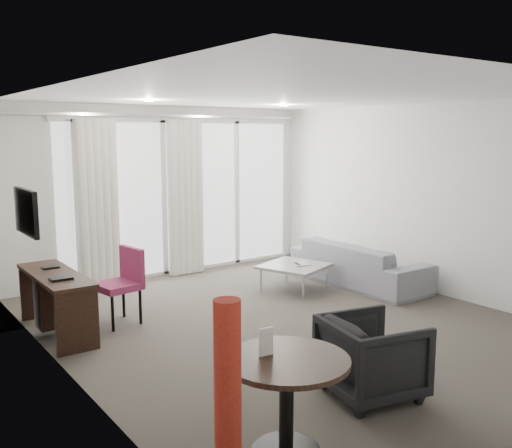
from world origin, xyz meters
TOP-DOWN VIEW (x-y plane):
  - floor at (0.00, 0.00)m, footprint 5.00×6.00m
  - ceiling at (0.00, 0.00)m, footprint 5.00×6.00m
  - wall_left at (-2.50, 0.00)m, footprint 0.00×6.00m
  - wall_right at (2.50, 0.00)m, footprint 0.00×6.00m
  - window_panel at (0.30, 2.98)m, footprint 4.00×0.02m
  - window_frame at (0.30, 2.97)m, footprint 4.10×0.06m
  - curtain_left at (-1.15, 2.82)m, footprint 0.60×0.20m
  - curtain_right at (0.25, 2.82)m, footprint 0.60×0.20m
  - curtain_track at (0.00, 2.82)m, footprint 4.80×0.04m
  - downlight_a at (-0.90, 1.60)m, footprint 0.12×0.12m
  - downlight_b at (1.20, 1.60)m, footprint 0.12×0.12m
  - desk at (-2.25, 1.22)m, footprint 0.45×1.45m
  - tv at (-2.46, 1.45)m, footprint 0.05×0.80m
  - desk_chair at (-1.58, 1.14)m, footprint 0.55×0.52m
  - round_table at (-1.69, -2.11)m, footprint 1.07×1.07m
  - menu_card at (-1.78, -1.99)m, footprint 0.11×0.03m
  - red_lamp at (-2.34, -2.37)m, footprint 0.29×0.29m
  - tub_armchair at (-0.57, -1.85)m, footprint 0.89×0.87m
  - coffee_table at (0.99, 1.06)m, footprint 1.05×1.05m
  - remote at (1.02, 1.04)m, footprint 0.10×0.18m
  - magazine at (1.07, 1.04)m, footprint 0.29×0.34m
  - sofa at (1.98, 0.76)m, footprint 0.84×2.14m
  - terrace_slab at (0.30, 4.50)m, footprint 5.60×3.00m
  - rattan_chair_a at (1.02, 4.90)m, footprint 0.71×0.71m
  - rattan_chair_b at (1.86, 4.77)m, footprint 0.57×0.57m
  - rattan_table at (1.48, 4.23)m, footprint 0.64×0.64m
  - balustrade at (0.30, 5.95)m, footprint 5.50×0.06m

SIDE VIEW (x-z plane):
  - terrace_slab at x=0.30m, z-range -0.12..0.00m
  - floor at x=0.00m, z-range 0.00..0.00m
  - coffee_table at x=0.99m, z-range 0.00..0.37m
  - rattan_table at x=1.48m, z-range 0.00..0.50m
  - sofa at x=1.98m, z-range 0.00..0.62m
  - desk at x=-2.25m, z-range 0.00..0.68m
  - tub_armchair at x=-0.57m, z-range 0.00..0.68m
  - round_table at x=-1.69m, z-range 0.00..0.69m
  - remote at x=1.02m, z-range 0.35..0.37m
  - magazine at x=1.07m, z-range 0.35..0.37m
  - rattan_chair_b at x=1.86m, z-range 0.00..0.75m
  - desk_chair at x=-1.58m, z-range 0.00..0.89m
  - rattan_chair_a at x=1.02m, z-range 0.00..0.89m
  - balustrade at x=0.30m, z-range -0.02..1.02m
  - red_lamp at x=-2.34m, z-range 0.00..1.27m
  - menu_card at x=-1.78m, z-range 0.62..0.82m
  - window_panel at x=0.30m, z-range 0.01..2.39m
  - curtain_left at x=-1.15m, z-range 0.01..2.39m
  - curtain_right at x=0.25m, z-range 0.01..2.39m
  - window_frame at x=0.30m, z-range -0.02..2.42m
  - wall_left at x=-2.50m, z-range 0.00..2.60m
  - wall_right at x=2.50m, z-range 0.00..2.60m
  - tv at x=-2.46m, z-range 1.10..1.60m
  - curtain_track at x=0.00m, z-range 2.43..2.47m
  - downlight_a at x=-0.90m, z-range 2.58..2.60m
  - downlight_b at x=1.20m, z-range 2.58..2.60m
  - ceiling at x=0.00m, z-range 2.60..2.60m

